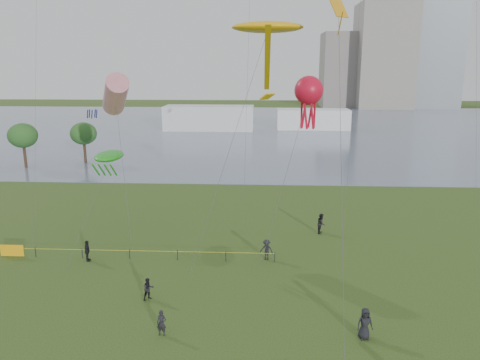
{
  "coord_description": "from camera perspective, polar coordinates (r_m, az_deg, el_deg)",
  "views": [
    {
      "loc": [
        1.57,
        -21.07,
        15.61
      ],
      "look_at": [
        0.0,
        10.0,
        8.0
      ],
      "focal_mm": 35.0,
      "sensor_mm": 36.0,
      "label": 1
    }
  ],
  "objects": [
    {
      "name": "kite_delta",
      "position": [
        31.25,
        12.02,
        17.51
      ],
      "size": [
        1.95,
        16.88,
        19.77
      ],
      "rotation": [
        0.0,
        0.0,
        -0.34
      ],
      "color": "#3F3F42"
    },
    {
      "name": "kite_windsock",
      "position": [
        43.83,
        -14.96,
        10.02
      ],
      "size": [
        4.48,
        7.09,
        15.11
      ],
      "rotation": [
        0.0,
        0.0,
        -0.16
      ],
      "color": "#3F3F42"
    },
    {
      "name": "spectator_f",
      "position": [
        29.31,
        -9.54,
        -16.83
      ],
      "size": [
        0.62,
        0.45,
        1.59
      ],
      "primitive_type": "imported",
      "rotation": [
        0.0,
        0.0,
        -0.12
      ],
      "color": "black",
      "rests_on": "ground_plane"
    },
    {
      "name": "spectator_b",
      "position": [
        38.99,
        3.26,
        -8.48
      ],
      "size": [
        1.28,
        0.97,
        1.75
      ],
      "primitive_type": "imported",
      "rotation": [
        0.0,
        0.0,
        -0.32
      ],
      "color": "black",
      "rests_on": "ground_plane"
    },
    {
      "name": "building_low",
      "position": [
        191.51,
        12.36,
        12.96
      ],
      "size": [
        16.0,
        18.0,
        28.0
      ],
      "primitive_type": "cube",
      "color": "slate",
      "rests_on": "ground_plane"
    },
    {
      "name": "spectator_d",
      "position": [
        29.49,
        14.97,
        -16.56
      ],
      "size": [
        1.03,
        0.76,
        1.92
      ],
      "primitive_type": "imported",
      "rotation": [
        0.0,
        0.0,
        0.17
      ],
      "color": "black",
      "rests_on": "ground_plane"
    },
    {
      "name": "pavilion_left",
      "position": [
        117.54,
        -3.78,
        7.56
      ],
      "size": [
        22.0,
        8.0,
        6.0
      ],
      "primitive_type": "cube",
      "color": "silver",
      "rests_on": "ground_plane"
    },
    {
      "name": "spectator_g",
      "position": [
        45.5,
        9.89,
        -5.24
      ],
      "size": [
        0.95,
        1.1,
        1.94
      ],
      "primitive_type": "imported",
      "rotation": [
        0.0,
        0.0,
        1.31
      ],
      "color": "black",
      "rests_on": "ground_plane"
    },
    {
      "name": "pavilion_right",
      "position": [
        120.43,
        8.88,
        7.34
      ],
      "size": [
        18.0,
        7.0,
        5.0
      ],
      "primitive_type": "cube",
      "color": "silver",
      "rests_on": "ground_plane"
    },
    {
      "name": "kite_stingray",
      "position": [
        35.9,
        3.36,
        18.01
      ],
      "size": [
        8.41,
        10.13,
        18.78
      ],
      "rotation": [
        0.0,
        0.0,
        -0.19
      ],
      "color": "#3F3F42"
    },
    {
      "name": "spectator_c",
      "position": [
        40.65,
        -18.12,
        -8.21
      ],
      "size": [
        0.57,
        1.09,
        1.77
      ],
      "primitive_type": "imported",
      "rotation": [
        0.0,
        0.0,
        1.7
      ],
      "color": "black",
      "rests_on": "ground_plane"
    },
    {
      "name": "spectator_a",
      "position": [
        33.39,
        -11.1,
        -12.9
      ],
      "size": [
        0.96,
        0.92,
        1.55
      ],
      "primitive_type": "imported",
      "rotation": [
        0.0,
        0.0,
        0.64
      ],
      "color": "black",
      "rests_on": "ground_plane"
    },
    {
      "name": "kite_octopus",
      "position": [
        36.48,
        8.38,
        10.64
      ],
      "size": [
        4.75,
        3.44,
        14.9
      ],
      "rotation": [
        0.0,
        0.0,
        -0.24
      ],
      "color": "#3F3F42"
    },
    {
      "name": "kite_creature",
      "position": [
        46.17,
        -15.66,
        2.81
      ],
      "size": [
        2.51,
        12.05,
        7.73
      ],
      "rotation": [
        0.0,
        0.0,
        -0.42
      ],
      "color": "#3F3F42"
    },
    {
      "name": "fence",
      "position": [
        42.29,
        -21.38,
        -8.1
      ],
      "size": [
        24.07,
        0.07,
        1.05
      ],
      "color": "black",
      "rests_on": "ground_plane"
    },
    {
      "name": "lake",
      "position": [
        122.08,
        2.15,
        6.4
      ],
      "size": [
        400.0,
        120.0,
        0.08
      ],
      "primitive_type": "cube",
      "color": "slate",
      "rests_on": "ground_plane"
    },
    {
      "name": "building_mid",
      "position": [
        188.41,
        17.07,
        14.2
      ],
      "size": [
        20.0,
        20.0,
        38.0
      ],
      "primitive_type": "cube",
      "color": "gray",
      "rests_on": "ground_plane"
    }
  ]
}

